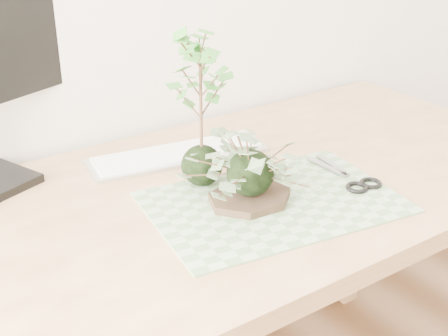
{
  "coord_description": "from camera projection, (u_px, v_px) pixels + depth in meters",
  "views": [
    {
      "loc": [
        -0.56,
        0.33,
        1.31
      ],
      "look_at": [
        0.0,
        1.14,
        0.84
      ],
      "focal_mm": 50.0,
      "sensor_mm": 36.0,
      "label": 1
    }
  ],
  "objects": [
    {
      "name": "scissors",
      "position": [
        356.0,
        181.0,
        1.26
      ],
      "size": [
        0.08,
        0.18,
        0.01
      ],
      "rotation": [
        0.0,
        0.0,
        -0.06
      ],
      "color": "#9494A0",
      "rests_on": "cutting_mat"
    },
    {
      "name": "stone_dish",
      "position": [
        250.0,
        198.0,
        1.18
      ],
      "size": [
        0.18,
        0.18,
        0.01
      ],
      "primitive_type": "cylinder",
      "rotation": [
        0.0,
        0.0,
        -0.09
      ],
      "color": "black",
      "rests_on": "cutting_mat"
    },
    {
      "name": "cutting_mat",
      "position": [
        274.0,
        202.0,
        1.19
      ],
      "size": [
        0.51,
        0.37,
        0.0
      ],
      "primitive_type": "cube",
      "rotation": [
        0.0,
        0.0,
        -0.14
      ],
      "color": "#658C5A",
      "rests_on": "desk"
    },
    {
      "name": "keyboard",
      "position": [
        178.0,
        154.0,
        1.37
      ],
      "size": [
        0.41,
        0.18,
        0.02
      ],
      "rotation": [
        0.0,
        0.0,
        -0.16
      ],
      "color": "#B7B7B7",
      "rests_on": "desk"
    },
    {
      "name": "maple_kokedama",
      "position": [
        200.0,
        67.0,
        1.16
      ],
      "size": [
        0.21,
        0.21,
        0.35
      ],
      "rotation": [
        0.0,
        0.0,
        0.13
      ],
      "color": "black",
      "rests_on": "desk"
    },
    {
      "name": "desk",
      "position": [
        207.0,
        234.0,
        1.25
      ],
      "size": [
        1.6,
        0.7,
        0.74
      ],
      "color": "tan",
      "rests_on": "ground_plane"
    },
    {
      "name": "ivy_kokedama",
      "position": [
        251.0,
        152.0,
        1.14
      ],
      "size": [
        0.32,
        0.32,
        0.18
      ],
      "rotation": [
        0.0,
        0.0,
        -0.38
      ],
      "color": "black",
      "rests_on": "stone_dish"
    }
  ]
}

